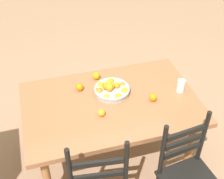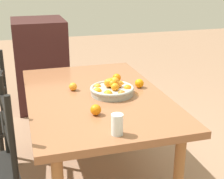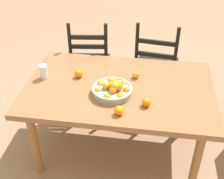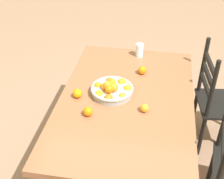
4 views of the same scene
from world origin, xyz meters
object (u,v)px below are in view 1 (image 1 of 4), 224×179
object	(u,v)px
chair_near_window	(188,177)
fruit_bowl	(112,89)
orange_loose_3	(153,97)
orange_loose_1	(101,113)
dining_table	(111,108)
orange_loose_0	(96,76)
drinking_glass	(181,86)
orange_loose_2	(80,87)

from	to	relation	value
chair_near_window	fruit_bowl	size ratio (longest dim) A/B	3.00
chair_near_window	orange_loose_3	size ratio (longest dim) A/B	14.01
orange_loose_1	orange_loose_3	xyz separation A→B (m)	(-0.49, -0.06, 0.00)
dining_table	orange_loose_0	bearing A→B (deg)	-83.34
dining_table	orange_loose_3	distance (m)	0.39
chair_near_window	drinking_glass	size ratio (longest dim) A/B	8.01
chair_near_window	orange_loose_1	world-z (taller)	chair_near_window
dining_table	chair_near_window	size ratio (longest dim) A/B	1.58
orange_loose_0	orange_loose_2	size ratio (longest dim) A/B	1.03
orange_loose_0	orange_loose_2	xyz separation A→B (m)	(0.19, 0.13, -0.00)
drinking_glass	orange_loose_1	bearing A→B (deg)	8.32
orange_loose_1	orange_loose_3	bearing A→B (deg)	-172.88
orange_loose_2	orange_loose_3	size ratio (longest dim) A/B	0.97
dining_table	orange_loose_1	distance (m)	0.22
fruit_bowl	drinking_glass	size ratio (longest dim) A/B	2.67
drinking_glass	fruit_bowl	bearing A→B (deg)	-13.57
orange_loose_2	orange_loose_3	world-z (taller)	orange_loose_3
orange_loose_2	orange_loose_3	xyz separation A→B (m)	(-0.60, 0.33, 0.00)
chair_near_window	orange_loose_1	distance (m)	0.87
chair_near_window	fruit_bowl	distance (m)	1.01
dining_table	drinking_glass	distance (m)	0.68
dining_table	drinking_glass	size ratio (longest dim) A/B	12.65
dining_table	orange_loose_3	xyz separation A→B (m)	(-0.37, 0.09, 0.11)
orange_loose_1	drinking_glass	bearing A→B (deg)	-171.68
chair_near_window	orange_loose_2	bearing A→B (deg)	116.13
chair_near_window	orange_loose_0	xyz separation A→B (m)	(0.47, -1.13, 0.29)
orange_loose_0	chair_near_window	bearing A→B (deg)	112.35
orange_loose_0	orange_loose_3	xyz separation A→B (m)	(-0.41, 0.45, 0.00)
orange_loose_3	orange_loose_0	bearing A→B (deg)	-47.71
chair_near_window	drinking_glass	distance (m)	0.83
orange_loose_0	orange_loose_2	bearing A→B (deg)	33.62
drinking_glass	dining_table	bearing A→B (deg)	-2.73
dining_table	orange_loose_2	bearing A→B (deg)	-45.70
dining_table	orange_loose_1	xyz separation A→B (m)	(0.12, 0.15, 0.11)
orange_loose_0	drinking_glass	size ratio (longest dim) A/B	0.57
chair_near_window	orange_loose_3	world-z (taller)	chair_near_window
orange_loose_0	drinking_glass	bearing A→B (deg)	150.53
chair_near_window	orange_loose_1	size ratio (longest dim) A/B	15.92
chair_near_window	orange_loose_0	distance (m)	1.26
orange_loose_1	orange_loose_2	bearing A→B (deg)	-74.09
dining_table	orange_loose_0	distance (m)	0.39
drinking_glass	orange_loose_3	bearing A→B (deg)	10.32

